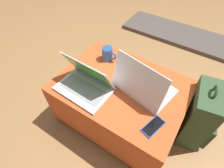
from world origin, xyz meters
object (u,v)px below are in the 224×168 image
Objects in this scene: laptop_near at (85,83)px; backpack at (199,117)px; coffee_mug at (108,54)px; laptop_far at (143,86)px; cell_phone at (153,126)px.

backpack is at bearing 25.97° from laptop_near.
laptop_far is at bearing -21.70° from coffee_mug.
laptop_far is 2.56× the size of cell_phone.
coffee_mug reaches higher than cell_phone.
backpack is at bearing -149.03° from laptop_far.
laptop_far is 0.48m from backpack.
coffee_mug is at bearing 99.37° from laptop_near.
cell_phone is 0.64m from coffee_mug.
coffee_mug is at bearing 163.15° from cell_phone.
cell_phone is 1.30× the size of coffee_mug.
laptop_near is at bearing 104.35° from backpack.
laptop_far reaches higher than laptop_near.
coffee_mug is (-0.54, 0.34, 0.05)m from cell_phone.
laptop_near reaches higher than cell_phone.
laptop_far is 0.72× the size of backpack.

